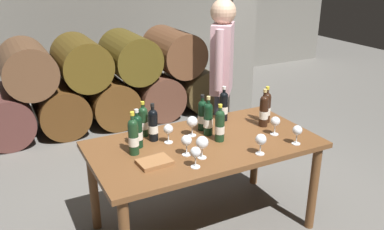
{
  "coord_description": "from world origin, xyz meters",
  "views": [
    {
      "loc": [
        -1.35,
        -2.43,
        2.06
      ],
      "look_at": [
        0.0,
        0.2,
        0.91
      ],
      "focal_mm": 38.23,
      "sensor_mm": 36.0,
      "label": 1
    }
  ],
  "objects_px": {
    "wine_bottle_5": "(266,107)",
    "wine_glass_6": "(196,153)",
    "wine_bottle_8": "(220,125)",
    "wine_glass_4": "(261,140)",
    "wine_glass_5": "(168,130)",
    "wine_bottle_6": "(264,110)",
    "wine_glass_1": "(202,143)",
    "wine_glass_0": "(186,141)",
    "wine_bottle_7": "(138,131)",
    "wine_glass_3": "(275,122)",
    "wine_glass_7": "(192,122)",
    "dining_table": "(204,153)",
    "wine_bottle_0": "(224,106)",
    "wine_glass_2": "(297,131)",
    "wine_bottle_3": "(133,136)",
    "wine_bottle_9": "(143,121)",
    "wine_bottle_1": "(153,125)",
    "wine_bottle_4": "(202,115)",
    "wine_bottle_2": "(208,118)",
    "tasting_notebook": "(155,162)",
    "sommelier_presenting": "(222,72)"
  },
  "relations": [
    {
      "from": "wine_glass_5",
      "to": "wine_glass_7",
      "type": "bearing_deg",
      "value": 8.85
    },
    {
      "from": "wine_bottle_8",
      "to": "wine_bottle_9",
      "type": "xyz_separation_m",
      "value": [
        -0.47,
        0.35,
        -0.0
      ]
    },
    {
      "from": "dining_table",
      "to": "wine_bottle_7",
      "type": "bearing_deg",
      "value": 161.98
    },
    {
      "from": "sommelier_presenting",
      "to": "wine_glass_5",
      "type": "bearing_deg",
      "value": -142.87
    },
    {
      "from": "wine_bottle_4",
      "to": "wine_glass_4",
      "type": "relative_size",
      "value": 1.92
    },
    {
      "from": "wine_bottle_1",
      "to": "wine_glass_5",
      "type": "xyz_separation_m",
      "value": [
        0.08,
        -0.09,
        -0.02
      ]
    },
    {
      "from": "wine_glass_5",
      "to": "wine_glass_7",
      "type": "distance_m",
      "value": 0.22
    },
    {
      "from": "wine_bottle_0",
      "to": "wine_bottle_8",
      "type": "xyz_separation_m",
      "value": [
        -0.24,
        -0.34,
        -0.0
      ]
    },
    {
      "from": "wine_bottle_5",
      "to": "wine_glass_0",
      "type": "bearing_deg",
      "value": -164.06
    },
    {
      "from": "wine_glass_3",
      "to": "wine_glass_7",
      "type": "distance_m",
      "value": 0.64
    },
    {
      "from": "wine_glass_5",
      "to": "wine_glass_6",
      "type": "distance_m",
      "value": 0.43
    },
    {
      "from": "wine_bottle_3",
      "to": "wine_glass_5",
      "type": "height_order",
      "value": "wine_bottle_3"
    },
    {
      "from": "wine_bottle_0",
      "to": "wine_glass_2",
      "type": "relative_size",
      "value": 2.03
    },
    {
      "from": "dining_table",
      "to": "wine_glass_0",
      "type": "relative_size",
      "value": 11.3
    },
    {
      "from": "wine_bottle_7",
      "to": "wine_glass_7",
      "type": "height_order",
      "value": "wine_bottle_7"
    },
    {
      "from": "wine_bottle_3",
      "to": "tasting_notebook",
      "type": "bearing_deg",
      "value": -71.45
    },
    {
      "from": "dining_table",
      "to": "wine_bottle_8",
      "type": "distance_m",
      "value": 0.25
    },
    {
      "from": "wine_bottle_3",
      "to": "wine_glass_1",
      "type": "bearing_deg",
      "value": -34.61
    },
    {
      "from": "wine_bottle_8",
      "to": "wine_glass_4",
      "type": "height_order",
      "value": "wine_bottle_8"
    },
    {
      "from": "wine_bottle_7",
      "to": "wine_bottle_0",
      "type": "bearing_deg",
      "value": 11.23
    },
    {
      "from": "wine_bottle_3",
      "to": "sommelier_presenting",
      "type": "xyz_separation_m",
      "value": [
        1.13,
        0.69,
        0.15
      ]
    },
    {
      "from": "wine_bottle_5",
      "to": "wine_glass_6",
      "type": "xyz_separation_m",
      "value": [
        -0.89,
        -0.43,
        -0.03
      ]
    },
    {
      "from": "wine_glass_5",
      "to": "wine_bottle_2",
      "type": "bearing_deg",
      "value": -0.91
    },
    {
      "from": "wine_bottle_7",
      "to": "wine_glass_3",
      "type": "bearing_deg",
      "value": -15.1
    },
    {
      "from": "tasting_notebook",
      "to": "wine_bottle_8",
      "type": "bearing_deg",
      "value": 8.02
    },
    {
      "from": "wine_bottle_8",
      "to": "wine_glass_0",
      "type": "distance_m",
      "value": 0.34
    },
    {
      "from": "wine_bottle_7",
      "to": "wine_glass_6",
      "type": "distance_m",
      "value": 0.52
    },
    {
      "from": "wine_bottle_2",
      "to": "wine_glass_6",
      "type": "bearing_deg",
      "value": -128.07
    },
    {
      "from": "wine_bottle_5",
      "to": "wine_bottle_1",
      "type": "bearing_deg",
      "value": 174.83
    },
    {
      "from": "wine_bottle_8",
      "to": "wine_glass_6",
      "type": "xyz_separation_m",
      "value": [
        -0.35,
        -0.29,
        -0.02
      ]
    },
    {
      "from": "wine_glass_5",
      "to": "wine_bottle_6",
      "type": "bearing_deg",
      "value": -4.09
    },
    {
      "from": "wine_glass_0",
      "to": "dining_table",
      "type": "bearing_deg",
      "value": 30.82
    },
    {
      "from": "wine_bottle_4",
      "to": "wine_glass_3",
      "type": "bearing_deg",
      "value": -37.08
    },
    {
      "from": "wine_bottle_2",
      "to": "wine_glass_6",
      "type": "relative_size",
      "value": 2.14
    },
    {
      "from": "wine_bottle_0",
      "to": "tasting_notebook",
      "type": "xyz_separation_m",
      "value": [
        -0.82,
        -0.46,
        -0.12
      ]
    },
    {
      "from": "wine_bottle_9",
      "to": "wine_glass_2",
      "type": "distance_m",
      "value": 1.16
    },
    {
      "from": "wine_bottle_2",
      "to": "wine_bottle_4",
      "type": "height_order",
      "value": "wine_bottle_2"
    },
    {
      "from": "wine_bottle_0",
      "to": "wine_bottle_2",
      "type": "distance_m",
      "value": 0.33
    },
    {
      "from": "wine_bottle_1",
      "to": "wine_bottle_4",
      "type": "bearing_deg",
      "value": 1.36
    },
    {
      "from": "wine_bottle_3",
      "to": "wine_glass_1",
      "type": "relative_size",
      "value": 1.96
    },
    {
      "from": "wine_bottle_9",
      "to": "wine_glass_7",
      "type": "height_order",
      "value": "wine_bottle_9"
    },
    {
      "from": "wine_bottle_6",
      "to": "wine_bottle_9",
      "type": "xyz_separation_m",
      "value": [
        -0.94,
        0.26,
        -0.01
      ]
    },
    {
      "from": "wine_bottle_3",
      "to": "wine_bottle_9",
      "type": "distance_m",
      "value": 0.32
    },
    {
      "from": "wine_bottle_8",
      "to": "wine_glass_1",
      "type": "xyz_separation_m",
      "value": [
        -0.25,
        -0.19,
        -0.01
      ]
    },
    {
      "from": "wine_glass_4",
      "to": "wine_bottle_8",
      "type": "bearing_deg",
      "value": 113.52
    },
    {
      "from": "wine_bottle_3",
      "to": "wine_bottle_9",
      "type": "height_order",
      "value": "wine_bottle_3"
    },
    {
      "from": "wine_bottle_1",
      "to": "wine_bottle_5",
      "type": "relative_size",
      "value": 0.95
    },
    {
      "from": "wine_bottle_0",
      "to": "wine_bottle_1",
      "type": "distance_m",
      "value": 0.69
    },
    {
      "from": "dining_table",
      "to": "wine_glass_2",
      "type": "height_order",
      "value": "wine_glass_2"
    },
    {
      "from": "wine_glass_6",
      "to": "sommelier_presenting",
      "type": "relative_size",
      "value": 0.09
    }
  ]
}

